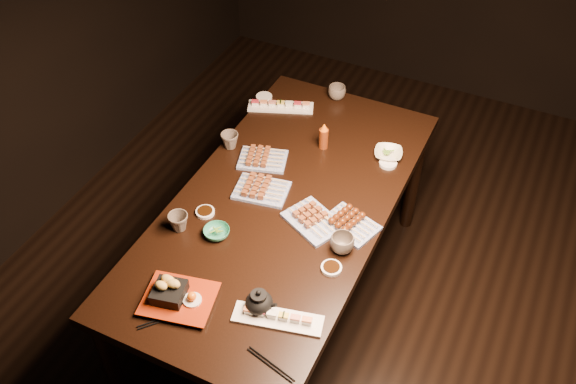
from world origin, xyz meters
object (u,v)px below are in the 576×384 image
object	(u,v)px
teacup_near_left	(179,222)
edamame_bowl_cream	(388,154)
teapot	(259,300)
yakitori_plate_center	(261,187)
teacup_mid_right	(342,244)
yakitori_plate_left	(263,156)
sushi_platter_near	(278,317)
teacup_far_left	(230,140)
sushi_platter_far	(281,105)
teacup_far_right	(337,92)
edamame_bowl_green	(217,232)
yakitori_plate_right	(314,218)
dining_table	(284,258)
tempura_tray	(178,293)
condiment_bottle	(324,136)

from	to	relation	value
teacup_near_left	edamame_bowl_cream	bearing A→B (deg)	52.31
teacup_near_left	teapot	xyz separation A→B (m)	(0.50, -0.22, 0.01)
yakitori_plate_center	teacup_mid_right	size ratio (longest dim) A/B	2.37
yakitori_plate_left	teacup_mid_right	distance (m)	0.65
sushi_platter_near	yakitori_plate_center	bearing A→B (deg)	108.93
yakitori_plate_center	teacup_far_left	xyz separation A→B (m)	(-0.28, 0.21, 0.01)
sushi_platter_far	yakitori_plate_center	xyz separation A→B (m)	(0.20, -0.61, 0.01)
edamame_bowl_cream	teacup_far_right	size ratio (longest dim) A/B	1.43
edamame_bowl_green	sushi_platter_far	bearing A→B (deg)	99.47
sushi_platter_near	edamame_bowl_green	size ratio (longest dim) A/B	3.06
yakitori_plate_right	edamame_bowl_green	size ratio (longest dim) A/B	2.19
teacup_near_left	teacup_mid_right	bearing A→B (deg)	15.52
teacup_far_left	teapot	world-z (taller)	teapot
edamame_bowl_green	edamame_bowl_cream	xyz separation A→B (m)	(0.48, 0.80, -0.00)
teacup_near_left	teacup_far_left	distance (m)	0.57
yakitori_plate_left	yakitori_plate_center	bearing A→B (deg)	-80.95
teacup_mid_right	yakitori_plate_left	bearing A→B (deg)	146.87
edamame_bowl_green	teacup_far_right	distance (m)	1.13
edamame_bowl_green	teacup_near_left	world-z (taller)	teacup_near_left
teacup_far_left	sushi_platter_near	bearing A→B (deg)	-50.89
yakitori_plate_center	yakitori_plate_left	distance (m)	0.21
teacup_far_right	sushi_platter_far	bearing A→B (deg)	-137.96
dining_table	teacup_near_left	distance (m)	0.62
tempura_tray	yakitori_plate_left	bearing A→B (deg)	83.57
yakitori_plate_right	yakitori_plate_left	bearing A→B (deg)	171.19
edamame_bowl_cream	tempura_tray	size ratio (longest dim) A/B	0.49
sushi_platter_far	yakitori_plate_center	bearing A→B (deg)	86.83
yakitori_plate_center	yakitori_plate_right	distance (m)	0.30
yakitori_plate_center	teacup_far_left	world-z (taller)	teacup_far_left
teacup_far_right	teapot	size ratio (longest dim) A/B	0.75
condiment_bottle	edamame_bowl_green	bearing A→B (deg)	-103.33
edamame_bowl_green	teapot	bearing A→B (deg)	-37.60
teapot	yakitori_plate_right	bearing A→B (deg)	84.17
edamame_bowl_green	teacup_near_left	size ratio (longest dim) A/B	1.28
dining_table	teacup_far_right	distance (m)	0.93
yakitori_plate_left	teapot	bearing A→B (deg)	-80.45
dining_table	sushi_platter_near	bearing A→B (deg)	-72.06
sushi_platter_far	teapot	distance (m)	1.28
teacup_mid_right	yakitori_plate_right	bearing A→B (deg)	151.15
teacup_near_left	condiment_bottle	distance (m)	0.83
tempura_tray	yakitori_plate_center	bearing A→B (deg)	77.43
yakitori_plate_center	edamame_bowl_cream	world-z (taller)	yakitori_plate_center
edamame_bowl_cream	sushi_platter_near	bearing A→B (deg)	-93.23
edamame_bowl_green	teacup_far_right	bearing A→B (deg)	86.19
teacup_near_left	teacup_far_right	world-z (taller)	teacup_near_left
tempura_tray	condiment_bottle	distance (m)	1.09
teacup_mid_right	sushi_platter_far	bearing A→B (deg)	130.31
sushi_platter_near	teacup_far_right	size ratio (longest dim) A/B	3.65
sushi_platter_near	teacup_far_left	bearing A→B (deg)	115.81
yakitori_plate_center	condiment_bottle	world-z (taller)	condiment_bottle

